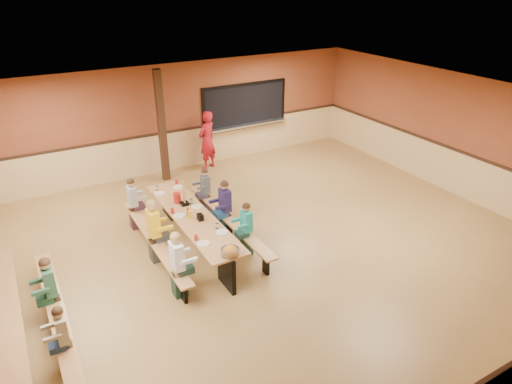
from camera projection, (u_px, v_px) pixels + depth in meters
ground at (249, 254)px, 9.29m from camera, size 12.00×12.00×0.00m
room_envelope at (249, 224)px, 8.99m from camera, size 12.04×10.04×3.02m
kitchen_pass_through at (245, 108)px, 13.68m from camera, size 2.78×0.28×1.38m
structural_post at (162, 127)px, 11.99m from camera, size 0.18×0.18×3.00m
cafeteria_table_main at (193, 225)px, 9.31m from camera, size 1.91×3.70×0.74m
seated_child_white_left at (178, 265)px, 7.85m from camera, size 0.39×0.32×1.26m
seated_adult_yellow at (154, 231)px, 8.81m from camera, size 0.42×0.34×1.31m
seated_child_grey_left at (133, 204)px, 10.00m from camera, size 0.35×0.29×1.18m
seated_child_teal_right at (246, 229)px, 9.04m from camera, size 0.34×0.28×1.15m
seated_child_navy_right at (225, 208)px, 9.76m from camera, size 0.38×0.31×1.24m
seated_child_char_right at (206, 192)px, 10.60m from camera, size 0.33×0.27×1.14m
seated_child_green_sec at (51, 291)px, 7.24m from camera, size 0.37×0.30×1.21m
seated_child_tan_sec at (64, 340)px, 6.35m from camera, size 0.32×0.26×1.11m
standing_woman at (207, 140)px, 12.99m from camera, size 0.74×0.64×1.70m
punch_pitcher at (177, 198)px, 9.68m from camera, size 0.16×0.16×0.22m
chip_bowl at (230, 251)px, 7.91m from camera, size 0.32×0.32×0.15m
napkin_dispenser at (200, 217)px, 9.02m from camera, size 0.10×0.14×0.13m
condiment_mustard at (189, 214)px, 9.08m from camera, size 0.06×0.06×0.17m
condiment_ketchup at (188, 212)px, 9.15m from camera, size 0.06×0.06×0.17m
table_paddle at (184, 199)px, 9.58m from camera, size 0.16×0.16×0.56m
place_settings at (192, 213)px, 9.19m from camera, size 0.65×3.30×0.11m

